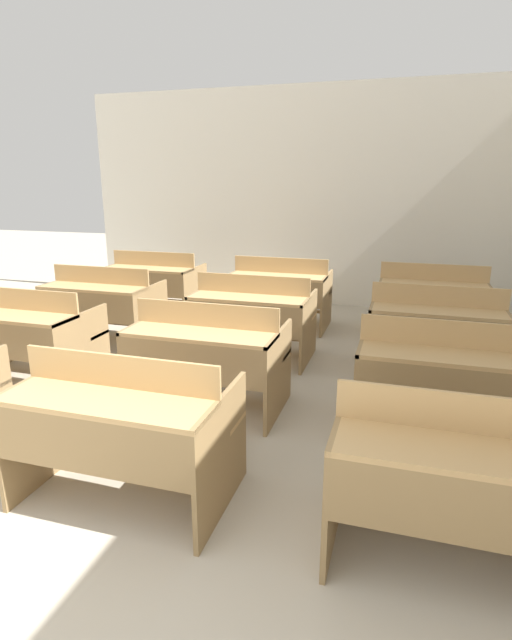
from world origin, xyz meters
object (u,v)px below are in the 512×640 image
(bench_third_center, at_px, (252,315))
(bench_front_right, at_px, (461,476))
(bench_second_left, at_px, (24,334))
(bench_back_left, at_px, (154,282))
(bench_second_center, at_px, (207,354))
(bench_third_right, at_px, (435,329))
(bench_back_center, at_px, (280,290))
(bench_back_right, at_px, (431,299))
(bench_third_left, at_px, (103,303))
(bench_front_center, at_px, (123,424))
(bench_second_right, at_px, (444,377))

(bench_third_center, bearing_deg, bench_front_right, -54.24)
(bench_second_left, distance_m, bench_back_left, 2.50)
(bench_second_center, bearing_deg, bench_third_right, 35.00)
(bench_front_right, height_order, bench_third_right, same)
(bench_third_right, height_order, bench_back_center, same)
(bench_third_center, height_order, bench_back_left, same)
(bench_front_right, relative_size, bench_second_center, 1.00)
(bench_second_left, xyz_separation_m, bench_back_left, (0.00, 2.50, 0.00))
(bench_back_right, bearing_deg, bench_third_left, -160.43)
(bench_front_right, relative_size, bench_back_center, 1.00)
(bench_second_center, xyz_separation_m, bench_third_left, (-1.80, 1.26, 0.00))
(bench_third_left, xyz_separation_m, bench_third_right, (3.60, 0.01, 0.00))
(bench_second_center, bearing_deg, bench_third_center, 90.19)
(bench_back_right, bearing_deg, bench_front_center, -115.46)
(bench_second_left, relative_size, bench_third_left, 1.00)
(bench_third_left, bearing_deg, bench_second_center, -34.97)
(bench_back_center, bearing_deg, bench_second_right, -53.59)
(bench_second_center, height_order, bench_third_center, same)
(bench_third_center, bearing_deg, bench_second_left, -145.48)
(bench_back_center, bearing_deg, bench_third_center, -89.36)
(bench_front_right, height_order, bench_second_center, same)
(bench_front_center, distance_m, bench_second_right, 2.22)
(bench_back_right, bearing_deg, bench_second_center, -125.51)
(bench_second_right, xyz_separation_m, bench_back_right, (-0.00, 2.52, 0.00))
(bench_front_right, bearing_deg, bench_back_right, 90.06)
(bench_second_center, bearing_deg, bench_front_right, -34.88)
(bench_second_right, distance_m, bench_third_center, 2.20)
(bench_second_left, bearing_deg, bench_third_right, 18.98)
(bench_front_center, bearing_deg, bench_front_right, 0.04)
(bench_second_right, distance_m, bench_back_center, 3.08)
(bench_front_center, distance_m, bench_front_right, 1.82)
(bench_third_left, relative_size, bench_third_center, 1.00)
(bench_second_right, height_order, bench_back_right, same)
(bench_third_left, bearing_deg, bench_front_right, -34.92)
(bench_third_right, bearing_deg, bench_front_right, -89.69)
(bench_third_left, bearing_deg, bench_third_right, 0.09)
(bench_front_center, bearing_deg, bench_third_center, 90.09)
(bench_third_left, relative_size, bench_back_center, 1.00)
(bench_front_center, relative_size, bench_third_left, 1.00)
(bench_back_left, distance_m, bench_back_right, 3.62)
(bench_second_center, relative_size, bench_third_right, 1.00)
(bench_second_left, distance_m, bench_back_center, 3.06)
(bench_front_center, distance_m, bench_back_center, 3.77)
(bench_front_right, xyz_separation_m, bench_third_right, (-0.01, 2.53, 0.00))
(bench_second_right, xyz_separation_m, bench_third_center, (-1.82, 1.24, 0.00))
(bench_back_left, distance_m, bench_back_center, 1.79)
(bench_second_left, bearing_deg, bench_third_center, 34.52)
(bench_front_right, distance_m, bench_second_right, 1.29)
(bench_second_center, bearing_deg, bench_back_left, 125.66)
(bench_front_center, distance_m, bench_third_right, 3.11)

